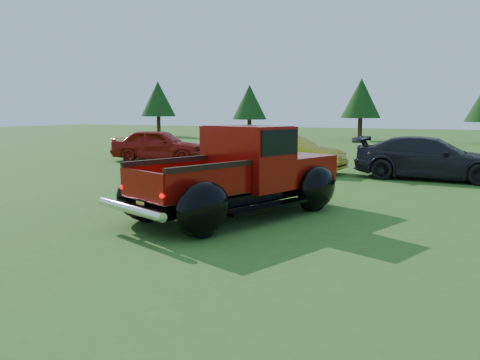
% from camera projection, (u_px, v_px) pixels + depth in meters
% --- Properties ---
extents(ground, '(120.00, 120.00, 0.00)m').
position_uv_depth(ground, '(220.00, 229.00, 9.25)').
color(ground, '#36641C').
rests_on(ground, ground).
extents(tree_far_west, '(3.33, 3.33, 5.20)m').
position_uv_depth(tree_far_west, '(158.00, 99.00, 44.80)').
color(tree_far_west, '#332114').
rests_on(tree_far_west, ground).
extents(tree_west, '(2.94, 2.94, 4.60)m').
position_uv_depth(tree_west, '(249.00, 102.00, 39.83)').
color(tree_west, '#332114').
rests_on(tree_west, ground).
extents(tree_mid_left, '(3.20, 3.20, 5.00)m').
position_uv_depth(tree_mid_left, '(361.00, 98.00, 37.87)').
color(tree_mid_left, '#332114').
rests_on(tree_mid_left, ground).
extents(pickup_truck, '(4.00, 5.70, 1.99)m').
position_uv_depth(pickup_truck, '(247.00, 172.00, 10.61)').
color(pickup_truck, black).
rests_on(pickup_truck, ground).
extents(show_car_red, '(4.69, 2.64, 1.51)m').
position_uv_depth(show_car_red, '(159.00, 145.00, 21.96)').
color(show_car_red, maroon).
rests_on(show_car_red, ground).
extents(show_car_yellow, '(4.41, 1.97, 1.41)m').
position_uv_depth(show_car_yellow, '(289.00, 153.00, 18.06)').
color(show_car_yellow, gold).
rests_on(show_car_yellow, ground).
extents(show_car_grey, '(5.07, 2.21, 1.45)m').
position_uv_depth(show_car_grey, '(430.00, 158.00, 16.03)').
color(show_car_grey, black).
rests_on(show_car_grey, ground).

